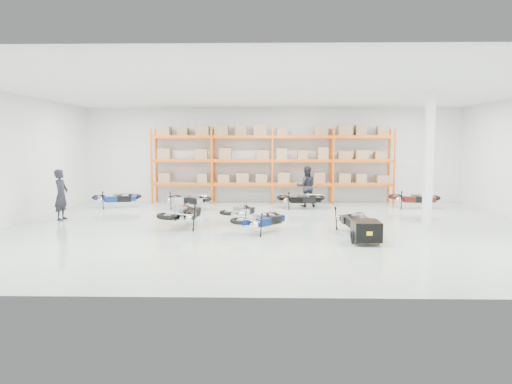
{
  "coord_description": "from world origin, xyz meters",
  "views": [
    {
      "loc": [
        -0.31,
        -15.02,
        2.77
      ],
      "look_at": [
        -0.65,
        0.91,
        1.1
      ],
      "focal_mm": 32.0,
      "sensor_mm": 36.0,
      "label": 1
    }
  ],
  "objects_px": {
    "moto_back_b": "(187,197)",
    "trailer": "(366,231)",
    "moto_touring_right": "(355,216)",
    "person_back": "(306,186)",
    "person_left": "(61,195)",
    "moto_back_a": "(116,195)",
    "moto_back_c": "(301,196)",
    "moto_black_far_left": "(183,210)",
    "moto_back_d": "(414,195)",
    "moto_silver_left": "(241,208)",
    "moto_blue_centre": "(261,216)"
  },
  "relations": [
    {
      "from": "moto_silver_left",
      "to": "moto_back_d",
      "type": "distance_m",
      "value": 8.15
    },
    {
      "from": "moto_back_b",
      "to": "person_back",
      "type": "distance_m",
      "value": 5.29
    },
    {
      "from": "trailer",
      "to": "moto_back_d",
      "type": "distance_m",
      "value": 8.04
    },
    {
      "from": "moto_black_far_left",
      "to": "moto_silver_left",
      "type": "bearing_deg",
      "value": -136.75
    },
    {
      "from": "moto_touring_right",
      "to": "person_left",
      "type": "relative_size",
      "value": 0.95
    },
    {
      "from": "moto_silver_left",
      "to": "moto_touring_right",
      "type": "distance_m",
      "value": 4.22
    },
    {
      "from": "moto_black_far_left",
      "to": "moto_touring_right",
      "type": "distance_m",
      "value": 5.59
    },
    {
      "from": "moto_blue_centre",
      "to": "person_left",
      "type": "bearing_deg",
      "value": 26.25
    },
    {
      "from": "moto_back_a",
      "to": "person_left",
      "type": "relative_size",
      "value": 0.97
    },
    {
      "from": "moto_black_far_left",
      "to": "moto_back_b",
      "type": "relative_size",
      "value": 1.12
    },
    {
      "from": "moto_blue_centre",
      "to": "person_back",
      "type": "distance_m",
      "value": 6.49
    },
    {
      "from": "moto_touring_right",
      "to": "moto_back_a",
      "type": "xyz_separation_m",
      "value": [
        -9.34,
        5.51,
        0.02
      ]
    },
    {
      "from": "moto_black_far_left",
      "to": "moto_touring_right",
      "type": "bearing_deg",
      "value": -178.71
    },
    {
      "from": "moto_back_b",
      "to": "trailer",
      "type": "bearing_deg",
      "value": -115.76
    },
    {
      "from": "moto_silver_left",
      "to": "moto_back_d",
      "type": "height_order",
      "value": "moto_back_d"
    },
    {
      "from": "moto_back_b",
      "to": "moto_back_c",
      "type": "bearing_deg",
      "value": -64.96
    },
    {
      "from": "moto_black_far_left",
      "to": "person_back",
      "type": "xyz_separation_m",
      "value": [
        4.55,
        5.31,
        0.29
      ]
    },
    {
      "from": "moto_back_a",
      "to": "trailer",
      "type": "bearing_deg",
      "value": -139.72
    },
    {
      "from": "moto_back_a",
      "to": "moto_back_c",
      "type": "height_order",
      "value": "moto_back_a"
    },
    {
      "from": "moto_touring_right",
      "to": "moto_back_c",
      "type": "distance_m",
      "value": 5.52
    },
    {
      "from": "trailer",
      "to": "moto_back_b",
      "type": "relative_size",
      "value": 0.87
    },
    {
      "from": "moto_back_c",
      "to": "moto_back_d",
      "type": "bearing_deg",
      "value": -84.18
    },
    {
      "from": "person_left",
      "to": "moto_silver_left",
      "type": "bearing_deg",
      "value": -91.94
    },
    {
      "from": "moto_touring_right",
      "to": "person_back",
      "type": "relative_size",
      "value": 0.98
    },
    {
      "from": "moto_silver_left",
      "to": "moto_back_c",
      "type": "relative_size",
      "value": 0.88
    },
    {
      "from": "trailer",
      "to": "moto_back_d",
      "type": "bearing_deg",
      "value": 63.93
    },
    {
      "from": "person_back",
      "to": "moto_back_b",
      "type": "bearing_deg",
      "value": 7.62
    },
    {
      "from": "moto_back_c",
      "to": "moto_touring_right",
      "type": "bearing_deg",
      "value": -163.02
    },
    {
      "from": "moto_back_a",
      "to": "moto_back_b",
      "type": "distance_m",
      "value": 3.2
    },
    {
      "from": "moto_back_b",
      "to": "moto_back_c",
      "type": "xyz_separation_m",
      "value": [
        4.87,
        0.31,
        0.01
      ]
    },
    {
      "from": "trailer",
      "to": "person_back",
      "type": "distance_m",
      "value": 7.79
    },
    {
      "from": "trailer",
      "to": "moto_back_a",
      "type": "bearing_deg",
      "value": 143.54
    },
    {
      "from": "moto_touring_right",
      "to": "person_back",
      "type": "bearing_deg",
      "value": 95.13
    },
    {
      "from": "moto_back_b",
      "to": "moto_back_d",
      "type": "bearing_deg",
      "value": -65.57
    },
    {
      "from": "moto_touring_right",
      "to": "moto_back_d",
      "type": "xyz_separation_m",
      "value": [
        3.64,
        5.57,
        0.03
      ]
    },
    {
      "from": "moto_silver_left",
      "to": "moto_touring_right",
      "type": "xyz_separation_m",
      "value": [
        3.7,
        -2.02,
        0.06
      ]
    },
    {
      "from": "trailer",
      "to": "moto_back_d",
      "type": "relative_size",
      "value": 0.83
    },
    {
      "from": "moto_back_b",
      "to": "moto_silver_left",
      "type": "bearing_deg",
      "value": -119.53
    },
    {
      "from": "moto_silver_left",
      "to": "moto_back_d",
      "type": "xyz_separation_m",
      "value": [
        7.34,
        3.55,
        0.08
      ]
    },
    {
      "from": "trailer",
      "to": "moto_back_c",
      "type": "height_order",
      "value": "moto_back_c"
    },
    {
      "from": "moto_blue_centre",
      "to": "moto_black_far_left",
      "type": "relative_size",
      "value": 0.87
    },
    {
      "from": "trailer",
      "to": "moto_back_a",
      "type": "xyz_separation_m",
      "value": [
        -9.34,
        7.11,
        0.18
      ]
    },
    {
      "from": "moto_black_far_left",
      "to": "moto_back_a",
      "type": "xyz_separation_m",
      "value": [
        -3.8,
        4.71,
        -0.06
      ]
    },
    {
      "from": "person_left",
      "to": "person_back",
      "type": "height_order",
      "value": "person_left"
    },
    {
      "from": "moto_back_a",
      "to": "person_left",
      "type": "distance_m",
      "value": 3.4
    },
    {
      "from": "moto_blue_centre",
      "to": "moto_back_b",
      "type": "height_order",
      "value": "moto_back_b"
    },
    {
      "from": "moto_back_a",
      "to": "person_back",
      "type": "bearing_deg",
      "value": -98.33
    },
    {
      "from": "moto_back_c",
      "to": "moto_black_far_left",
      "type": "bearing_deg",
      "value": 140.59
    },
    {
      "from": "moto_back_a",
      "to": "person_back",
      "type": "height_order",
      "value": "person_back"
    },
    {
      "from": "moto_touring_right",
      "to": "moto_back_c",
      "type": "bearing_deg",
      "value": 99.48
    }
  ]
}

